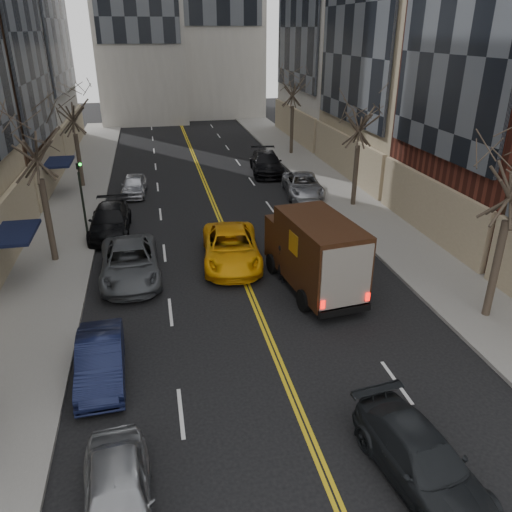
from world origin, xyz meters
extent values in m
cube|color=slate|center=(-9.00, 27.00, 0.07)|extent=(4.00, 66.00, 0.15)
cube|color=slate|center=(9.00, 27.00, 0.07)|extent=(4.00, 66.00, 0.15)
cube|color=black|center=(-10.00, 18.00, 2.40)|extent=(2.00, 3.00, 0.15)
cube|color=black|center=(-10.00, 31.00, 2.40)|extent=(2.00, 3.00, 0.15)
cube|color=black|center=(-10.90, 31.00, 1.35)|extent=(0.20, 3.00, 2.50)
cylinder|color=#382D23|center=(-8.80, 20.00, 2.17)|extent=(0.30, 0.30, 4.05)
cylinder|color=#382D23|center=(-8.80, 33.00, 1.99)|extent=(0.30, 0.30, 3.69)
cylinder|color=#382D23|center=(8.80, 11.00, 2.13)|extent=(0.30, 0.30, 3.96)
cylinder|color=#382D23|center=(8.80, 25.00, 2.04)|extent=(0.30, 0.30, 3.78)
cylinder|color=#382D23|center=(8.80, 40.00, 2.22)|extent=(0.30, 0.30, 4.14)
cylinder|color=black|center=(-7.40, 22.00, 2.05)|extent=(0.12, 0.12, 3.80)
imported|color=black|center=(-7.40, 22.00, 4.40)|extent=(0.15, 0.18, 0.90)
sphere|color=#0CE526|center=(-7.25, 21.90, 4.35)|extent=(0.14, 0.14, 0.14)
cube|color=black|center=(2.77, 14.78, 0.53)|extent=(2.87, 6.41, 0.29)
cube|color=black|center=(2.50, 17.04, 1.50)|extent=(2.46, 1.91, 2.04)
cube|color=black|center=(2.84, 14.25, 1.94)|extent=(2.88, 4.99, 2.91)
cube|color=black|center=(3.13, 11.82, 0.53)|extent=(2.23, 0.44, 0.29)
cube|color=red|center=(2.17, 11.68, 0.97)|extent=(0.18, 0.08, 0.34)
cube|color=red|center=(4.10, 11.91, 0.97)|extent=(0.18, 0.08, 0.34)
cube|color=gold|center=(1.66, 14.16, 2.52)|extent=(0.14, 0.87, 0.87)
cube|color=gold|center=(4.01, 14.44, 2.52)|extent=(0.14, 0.87, 0.87)
cylinder|color=black|center=(1.39, 16.66, 0.47)|extent=(0.38, 0.96, 0.93)
cylinder|color=black|center=(3.66, 16.94, 0.47)|extent=(0.38, 0.96, 0.93)
cylinder|color=black|center=(1.84, 13.01, 0.47)|extent=(0.38, 0.96, 0.93)
cylinder|color=black|center=(4.11, 13.28, 0.47)|extent=(0.38, 0.96, 0.93)
imported|color=black|center=(2.29, 4.31, 0.67)|extent=(2.48, 4.81, 1.33)
cube|color=black|center=(2.29, 4.97, 1.19)|extent=(0.13, 0.04, 0.09)
cube|color=blue|center=(2.29, 4.94, 1.19)|extent=(0.10, 0.01, 0.06)
imported|color=#F4A70A|center=(-0.30, 18.15, 0.81)|extent=(3.23, 6.04, 1.61)
imported|color=black|center=(1.63, 15.71, 0.90)|extent=(0.54, 0.73, 1.81)
imported|color=#94969B|center=(-5.13, 4.72, 0.70)|extent=(1.94, 4.20, 1.39)
imported|color=black|center=(-5.90, 10.23, 0.69)|extent=(1.64, 4.24, 1.38)
imported|color=#4A4E52|center=(-5.10, 17.46, 0.78)|extent=(2.79, 5.72, 1.56)
imported|color=black|center=(-6.30, 23.30, 0.76)|extent=(2.28, 5.32, 1.53)
imported|color=#B9BBC1|center=(-5.10, 30.47, 0.69)|extent=(1.88, 4.12, 1.37)
imported|color=#44474B|center=(5.10, 22.60, 0.65)|extent=(1.65, 4.02, 1.30)
imported|color=#A1A3A9|center=(6.30, 28.02, 0.72)|extent=(2.99, 5.42, 1.44)
imported|color=black|center=(5.10, 34.07, 0.83)|extent=(2.92, 5.92, 1.66)
camera|label=1|loc=(-3.68, -3.88, 10.52)|focal=35.00mm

